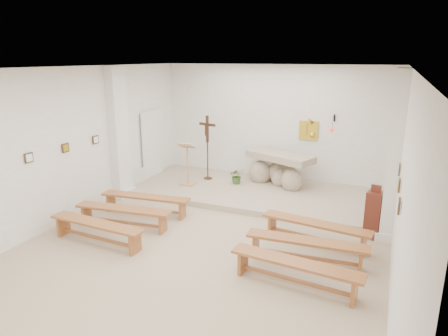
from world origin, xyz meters
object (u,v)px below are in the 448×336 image
at_px(lectern, 187,164).
at_px(donation_pedestal, 374,215).
at_px(bench_left_second, 123,213).
at_px(crucifix_stand, 207,143).
at_px(bench_left_third, 97,228).
at_px(bench_right_second, 306,246).
at_px(altar, 279,171).
at_px(bench_right_front, 315,228).
at_px(bench_left_front, 145,200).
at_px(bench_right_third, 295,268).

bearing_deg(lectern, donation_pedestal, -17.31).
bearing_deg(bench_left_second, crucifix_stand, 77.91).
bearing_deg(bench_left_third, bench_right_second, 15.22).
xyz_separation_m(donation_pedestal, bench_right_second, (-1.05, -1.63, -0.16)).
xyz_separation_m(altar, donation_pedestal, (2.70, -2.34, -0.02)).
bearing_deg(altar, bench_right_front, -40.90).
bearing_deg(bench_right_second, crucifix_stand, 132.19).
bearing_deg(bench_right_front, crucifix_stand, 151.26).
bearing_deg(bench_right_second, altar, 108.95).
relative_size(crucifix_stand, bench_left_front, 0.85).
bearing_deg(bench_right_front, altar, 125.78).
distance_m(crucifix_stand, bench_right_second, 5.31).
xyz_separation_m(lectern, crucifix_stand, (0.29, 0.73, 0.48)).
bearing_deg(bench_right_front, bench_right_second, -82.12).
bearing_deg(bench_left_front, bench_left_second, -96.64).
height_order(bench_right_front, bench_left_third, same).
height_order(altar, bench_left_front, altar).
distance_m(bench_left_second, bench_left_third, 0.87).
bearing_deg(bench_right_third, donation_pedestal, 72.89).
distance_m(crucifix_stand, bench_left_second, 3.78).
bearing_deg(bench_left_third, altar, 66.38).
relative_size(crucifix_stand, bench_left_third, 0.85).
distance_m(donation_pedestal, bench_left_front, 5.20).
distance_m(bench_right_front, bench_right_third, 1.74).
xyz_separation_m(altar, bench_right_third, (1.64, -4.85, -0.19)).
height_order(bench_left_second, bench_right_second, same).
bearing_deg(bench_left_front, crucifix_stand, 76.23).
xyz_separation_m(bench_right_front, bench_right_second, (-0.00, -0.87, 0.00)).
relative_size(altar, donation_pedestal, 1.79).
xyz_separation_m(donation_pedestal, bench_left_second, (-5.15, -1.63, -0.16)).
distance_m(altar, bench_left_front, 3.96).
height_order(crucifix_stand, bench_left_third, crucifix_stand).
height_order(altar, bench_left_third, altar).
distance_m(altar, bench_right_second, 4.30).
relative_size(donation_pedestal, bench_left_second, 0.52).
bearing_deg(crucifix_stand, bench_left_front, -82.45).
bearing_deg(lectern, bench_left_front, -94.69).
distance_m(lectern, bench_right_third, 5.56).
xyz_separation_m(bench_left_second, bench_right_second, (4.09, 0.00, 0.00)).
xyz_separation_m(bench_left_front, bench_left_third, (0.00, -1.74, 0.00)).
distance_m(altar, bench_left_third, 5.43).
bearing_deg(bench_left_third, donation_pedestal, 29.16).
distance_m(altar, bench_left_second, 4.67).
height_order(lectern, bench_right_front, lectern).
bearing_deg(altar, bench_left_second, -100.44).
bearing_deg(donation_pedestal, crucifix_stand, 168.06).
distance_m(bench_right_front, bench_left_second, 4.18).
xyz_separation_m(bench_right_front, bench_left_second, (-4.09, -0.87, 0.00)).
relative_size(donation_pedestal, bench_left_third, 0.52).
bearing_deg(bench_right_front, bench_left_front, -172.12).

